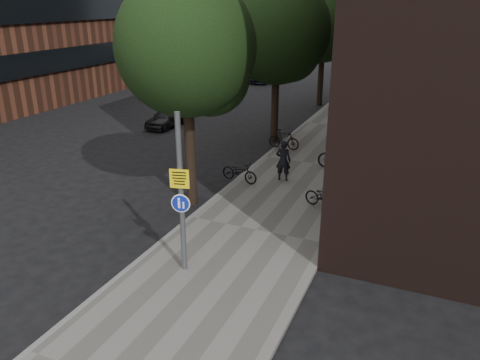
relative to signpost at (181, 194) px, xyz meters
The scene contains 15 objects.
ground 2.37m from the signpost, 41.04° to the right, with size 120.00×120.00×0.00m, color black.
sidewalk 9.72m from the signpost, 84.56° to the left, with size 4.50×60.00×0.12m, color slate.
curb_edge 9.77m from the signpost, 98.15° to the left, with size 0.15×60.00×0.13m, color slate.
street_tree_near 5.35m from the signpost, 114.77° to the left, with size 4.40×4.40×7.50m.
street_tree_mid 13.04m from the signpost, 98.51° to the left, with size 5.00×5.00×7.80m.
street_tree_far 21.85m from the signpost, 94.98° to the left, with size 5.00×5.00×7.80m.
signpost is the anchor object (origin of this frame).
pedestrian 7.18m from the signpost, 87.50° to the left, with size 0.58×0.38×1.58m, color black.
parked_bike_facade_near 5.90m from the signpost, 64.54° to the left, with size 0.53×1.52×0.80m, color black.
parked_bike_facade_far 9.50m from the signpost, 77.64° to the left, with size 0.49×1.72×1.03m, color black.
parked_bike_curb_near 6.56m from the signpost, 100.47° to the left, with size 0.53×1.53×0.81m, color black.
parked_bike_curb_far 11.04m from the signpost, 94.88° to the left, with size 0.43×1.52×0.91m, color black.
parked_car_near 15.19m from the signpost, 123.27° to the left, with size 1.25×3.12×1.06m, color black.
parked_car_mid 21.92m from the signpost, 114.25° to the left, with size 1.40×4.02×1.32m, color maroon.
parked_car_far 30.21m from the signpost, 106.42° to the left, with size 1.75×4.31×1.25m, color black.
Camera 1 is at (4.83, -8.49, 6.67)m, focal length 35.00 mm.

